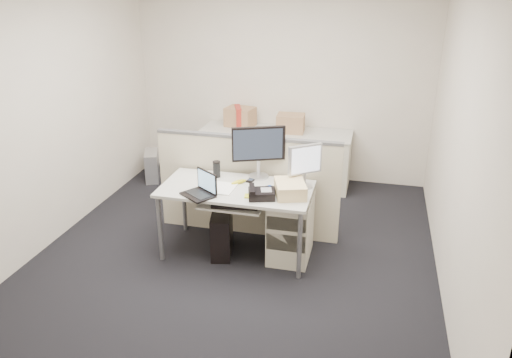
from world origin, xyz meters
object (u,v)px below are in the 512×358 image
(desk, at_px, (236,194))
(desk_phone, at_px, (261,194))
(monitor_main, at_px, (259,152))
(laptop, at_px, (197,185))

(desk, xyz_separation_m, desk_phone, (0.30, -0.18, 0.10))
(monitor_main, relative_size, laptop, 1.80)
(desk, relative_size, desk_phone, 6.14)
(monitor_main, bearing_deg, laptop, -149.17)
(monitor_main, relative_size, desk_phone, 2.23)
(desk, height_order, monitor_main, monitor_main)
(monitor_main, height_order, laptop, monitor_main)
(desk, relative_size, monitor_main, 2.75)
(laptop, bearing_deg, desk_phone, 44.53)
(desk, xyz_separation_m, laptop, (-0.30, -0.28, 0.18))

